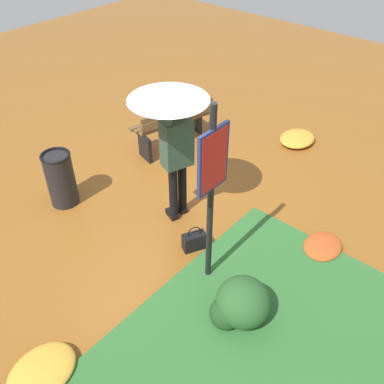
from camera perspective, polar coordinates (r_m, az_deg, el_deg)
The scene contains 10 objects.
ground_plane at distance 6.13m, azimuth -4.35°, elevation -2.70°, with size 18.00×18.00×0.00m, color brown.
person_with_umbrella at distance 5.14m, azimuth -2.68°, elevation 9.64°, with size 0.96×0.96×2.04m.
info_sign_post at distance 4.29m, azimuth 2.67°, elevation 1.48°, with size 0.44×0.07×2.30m.
handbag at distance 5.51m, azimuth 0.29°, elevation -6.57°, with size 0.33×0.26×0.37m.
park_bench at distance 7.40m, azimuth -2.58°, elevation 9.07°, with size 1.43×0.72×0.75m.
trash_bin at distance 6.32m, azimuth -17.18°, elevation 1.71°, with size 0.42×0.42×0.83m.
shrub_cluster at distance 4.73m, azimuth 6.41°, elevation -14.68°, with size 0.66×0.60×0.54m.
leaf_pile_near_person at distance 7.84m, azimuth 13.91°, elevation 6.98°, with size 0.71×0.57×0.16m.
leaf_pile_by_bench at distance 5.78m, azimuth 17.09°, elevation -6.93°, with size 0.58×0.46×0.13m.
leaf_pile_far_path at distance 4.72m, azimuth -19.46°, elevation -21.71°, with size 0.70×0.56×0.15m.
Camera 1 is at (3.19, 3.37, 4.01)m, focal length 39.85 mm.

